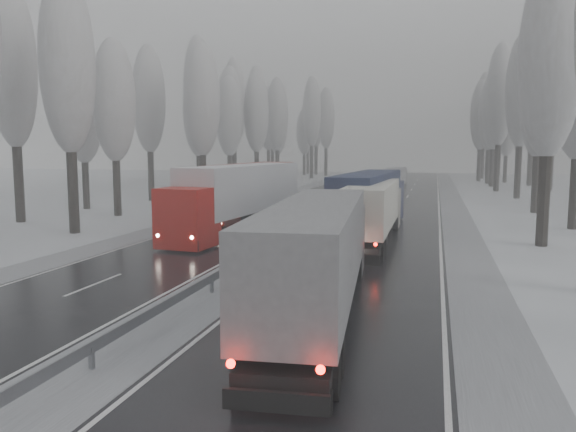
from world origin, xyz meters
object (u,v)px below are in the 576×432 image
at_px(truck_grey_tarp, 320,250).
at_px(truck_red_red, 248,188).
at_px(truck_red_white, 238,194).
at_px(truck_blue_box, 371,198).
at_px(box_truck_distant, 397,176).
at_px(truck_cream_box, 375,208).

distance_m(truck_grey_tarp, truck_red_red, 25.50).
bearing_deg(truck_red_white, truck_blue_box, 20.84).
distance_m(truck_grey_tarp, truck_blue_box, 19.91).
xyz_separation_m(truck_blue_box, truck_red_red, (-9.90, 3.37, 0.23)).
bearing_deg(truck_grey_tarp, truck_red_red, 109.26).
relative_size(truck_grey_tarp, box_truck_distant, 1.97).
relative_size(truck_grey_tarp, truck_blue_box, 0.97).
xyz_separation_m(truck_blue_box, truck_cream_box, (0.69, -4.16, -0.24)).
bearing_deg(truck_grey_tarp, truck_blue_box, 86.64).
distance_m(truck_grey_tarp, truck_cream_box, 15.75).
height_order(truck_grey_tarp, truck_red_white, truck_red_white).
relative_size(truck_cream_box, truck_red_white, 0.80).
relative_size(box_truck_distant, truck_red_red, 0.45).
bearing_deg(truck_red_white, box_truck_distant, 87.60).
xyz_separation_m(truck_grey_tarp, truck_red_white, (-9.18, 17.45, 0.35)).
xyz_separation_m(truck_blue_box, box_truck_distant, (-1.64, 51.39, -0.90)).
xyz_separation_m(truck_red_white, truck_red_red, (-1.25, 5.82, -0.04)).
distance_m(truck_cream_box, truck_red_red, 13.01).
bearing_deg(truck_red_red, truck_red_white, -76.74).
distance_m(truck_blue_box, truck_red_white, 9.00).
height_order(truck_cream_box, truck_red_red, truck_red_red).
relative_size(truck_blue_box, truck_cream_box, 1.12).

